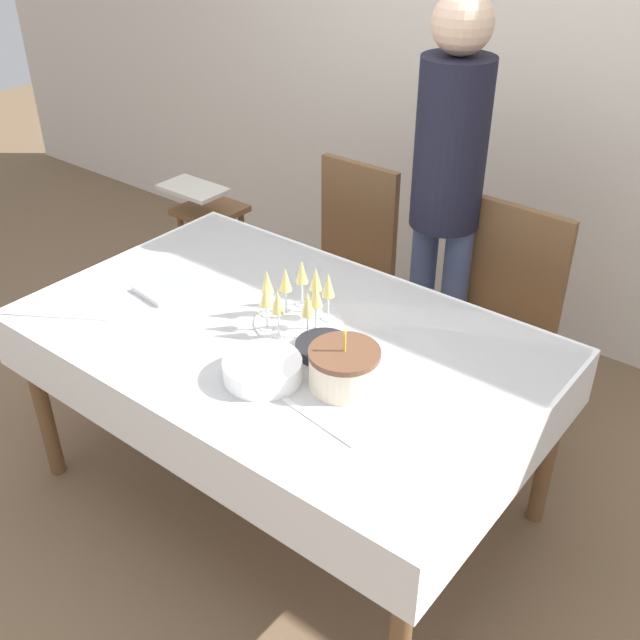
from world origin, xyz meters
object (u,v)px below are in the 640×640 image
at_px(dining_chair_far_left, 344,261).
at_px(champagne_tray, 297,298).
at_px(person_standing, 448,175).
at_px(plate_stack_main, 263,369).
at_px(high_chair, 208,224).
at_px(birthday_cake, 344,368).
at_px(gift_bag, 93,352).
at_px(plate_stack_dessert, 324,348).
at_px(dining_chair_far_right, 500,317).

relative_size(dining_chair_far_left, champagne_tray, 3.15).
bearing_deg(champagne_tray, person_standing, 85.14).
xyz_separation_m(plate_stack_main, high_chair, (-1.35, 1.07, -0.30)).
height_order(birthday_cake, person_standing, person_standing).
xyz_separation_m(plate_stack_main, person_standing, (-0.05, 1.15, 0.26)).
relative_size(plate_stack_main, gift_bag, 0.84).
bearing_deg(high_chair, gift_bag, -87.17).
height_order(dining_chair_far_left, person_standing, person_standing).
height_order(birthday_cake, gift_bag, birthday_cake).
distance_m(dining_chair_far_left, plate_stack_dessert, 1.08).
xyz_separation_m(dining_chair_far_left, dining_chair_far_right, (0.78, -0.00, 0.00)).
xyz_separation_m(dining_chair_far_left, high_chair, (-0.84, -0.03, -0.04)).
distance_m(plate_stack_dessert, high_chair, 1.67).
bearing_deg(plate_stack_main, champagne_tray, 111.16).
bearing_deg(high_chair, dining_chair_far_right, 1.21).
bearing_deg(gift_bag, birthday_cake, -4.61).
distance_m(plate_stack_main, gift_bag, 1.48).
bearing_deg(plate_stack_main, gift_bag, 169.31).
height_order(birthday_cake, champagne_tray, birthday_cake).
bearing_deg(dining_chair_far_right, champagne_tray, -115.91).
height_order(dining_chair_far_right, high_chair, dining_chair_far_right).
relative_size(plate_stack_dessert, gift_bag, 0.65).
bearing_deg(high_chair, plate_stack_dessert, -30.88).
bearing_deg(champagne_tray, plate_stack_dessert, -24.81).
distance_m(high_chair, gift_bag, 0.89).
bearing_deg(gift_bag, person_standing, 35.48).
relative_size(dining_chair_far_right, person_standing, 0.56).
xyz_separation_m(birthday_cake, gift_bag, (-1.53, 0.12, -0.67)).
relative_size(person_standing, gift_bag, 5.96).
distance_m(person_standing, gift_bag, 1.79).
xyz_separation_m(dining_chair_far_right, plate_stack_dessert, (-0.21, -0.88, 0.24)).
height_order(dining_chair_far_left, gift_bag, dining_chair_far_left).
bearing_deg(plate_stack_dessert, high_chair, 149.12).
bearing_deg(dining_chair_far_left, person_standing, 5.65).
distance_m(dining_chair_far_left, champagne_tray, 0.94).
distance_m(dining_chair_far_right, champagne_tray, 0.94).
height_order(champagne_tray, high_chair, champagne_tray).
bearing_deg(gift_bag, plate_stack_dessert, -1.01).
distance_m(birthday_cake, plate_stack_dessert, 0.19).
height_order(plate_stack_main, gift_bag, plate_stack_main).
relative_size(birthday_cake, high_chair, 0.30).
relative_size(dining_chair_far_left, dining_chair_far_right, 1.00).
relative_size(dining_chair_far_left, person_standing, 0.56).
relative_size(dining_chair_far_left, plate_stack_main, 3.96).
relative_size(dining_chair_far_left, high_chair, 1.35).
bearing_deg(dining_chair_far_left, gift_bag, -133.11).
bearing_deg(birthday_cake, dining_chair_far_left, 126.53).
distance_m(dining_chair_far_left, high_chair, 0.84).
bearing_deg(birthday_cake, plate_stack_main, -149.78).
bearing_deg(birthday_cake, plate_stack_dessert, 147.10).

